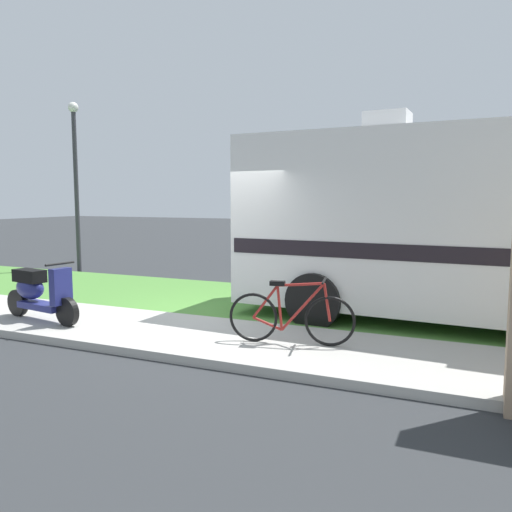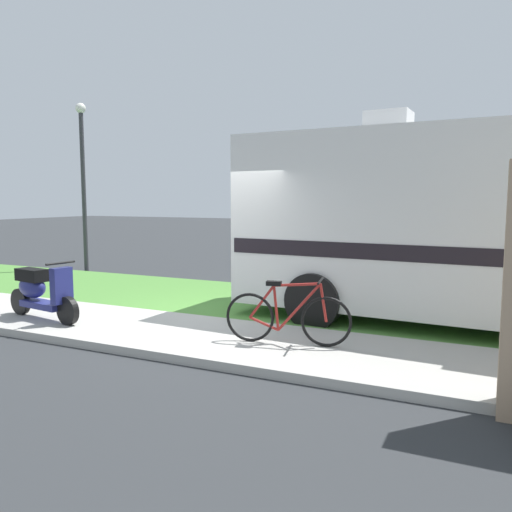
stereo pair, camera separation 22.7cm
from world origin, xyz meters
name	(u,v)px [view 2 (the right image)]	position (x,y,z in m)	size (l,w,h in m)	color
ground_plane	(211,320)	(0.00, 0.00, 0.00)	(80.00, 80.00, 0.00)	#2D3033
sidewalk	(170,333)	(0.00, -1.20, 0.06)	(24.00, 2.00, 0.12)	#ADAAA3
grass_strip	(249,302)	(0.00, 1.50, 0.04)	(24.00, 3.40, 0.08)	#4C8438
motorhome_rv	(456,220)	(3.73, 1.20, 1.72)	(6.70, 2.79, 3.60)	silver
scooter	(40,291)	(-2.29, -1.51, 0.58)	(1.71, 0.57, 0.97)	black
bicycle	(287,316)	(1.85, -1.17, 0.50)	(1.68, 0.52, 0.89)	black
pickup_truck_far	(472,236)	(3.70, 9.44, 0.93)	(5.29, 2.48, 1.73)	#1E478C
street_lamp_post	(83,172)	(-6.16, 3.60, 2.80)	(0.28, 0.28, 4.66)	#333338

